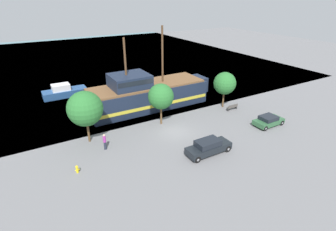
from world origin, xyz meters
TOP-DOWN VIEW (x-y plane):
  - ground_plane at (0.00, 0.00)m, footprint 160.00×160.00m
  - water_surface at (0.00, 44.00)m, footprint 80.00×80.00m
  - pirate_ship at (0.53, 8.55)m, footprint 18.48×5.64m
  - moored_boat_dockside at (-9.07, 19.11)m, footprint 6.72×2.49m
  - parked_car_curb_front at (0.52, -5.92)m, footprint 4.87×1.78m
  - parked_car_curb_mid at (11.03, -4.61)m, footprint 3.88×1.92m
  - fire_hydrant at (-11.93, -2.41)m, footprint 0.42×0.25m
  - bench_promenade_east at (10.48, 1.27)m, footprint 1.69×0.45m
  - pedestrian_walking_near at (-8.42, 0.21)m, footprint 0.32×0.32m
  - tree_row_east at (-9.44, 2.71)m, footprint 3.80×3.80m
  - tree_row_mideast at (-0.37, 2.53)m, footprint 3.16×3.16m
  - tree_row_midwest at (10.08, 2.85)m, footprint 3.16×3.16m

SIDE VIEW (x-z plane):
  - ground_plane at x=0.00m, z-range 0.00..0.00m
  - water_surface at x=0.00m, z-range 0.00..0.00m
  - fire_hydrant at x=-11.93m, z-range 0.03..0.79m
  - bench_promenade_east at x=10.48m, z-range 0.01..0.86m
  - parked_car_curb_mid at x=11.03m, z-range 0.01..1.29m
  - moored_boat_dockside at x=-9.07m, z-range -0.25..1.80m
  - parked_car_curb_front at x=0.52m, z-range -0.01..1.56m
  - pedestrian_walking_near at x=-8.42m, z-range 0.02..1.83m
  - pirate_ship at x=0.53m, z-range -3.61..7.61m
  - tree_row_midwest at x=10.08m, z-range 1.00..6.17m
  - tree_row_mideast at x=-0.37m, z-range 1.05..6.34m
  - tree_row_east at x=-9.44m, z-range 1.04..6.93m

